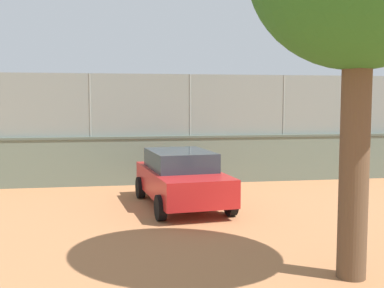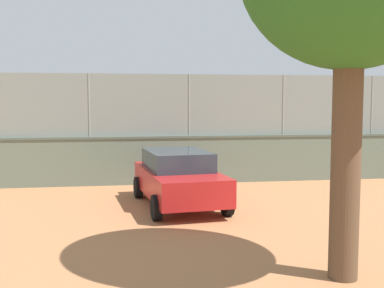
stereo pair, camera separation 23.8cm
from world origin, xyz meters
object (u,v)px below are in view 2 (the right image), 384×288
sports_ball (172,152)px  spare_ball_by_wall (233,173)px  player_crossing_court (197,147)px  courtside_bench (86,167)px  parked_car_red (178,177)px  player_near_wall_returning (157,151)px

sports_ball → spare_ball_by_wall: size_ratio=0.42×
player_crossing_court → courtside_bench: bearing=22.8°
sports_ball → parked_car_red: size_ratio=0.02×
sports_ball → spare_ball_by_wall: sports_ball is taller
player_crossing_court → sports_ball: bearing=67.2°
sports_ball → player_crossing_court: bearing=-112.8°
sports_ball → spare_ball_by_wall: (-2.52, -1.56, -1.01)m
courtside_bench → player_near_wall_returning: bearing=-159.3°
sports_ball → spare_ball_by_wall: bearing=-148.2°
courtside_bench → parked_car_red: size_ratio=0.38×
player_crossing_court → spare_ball_by_wall: (-1.15, 1.68, -0.84)m
sports_ball → courtside_bench: (2.99, -1.41, -0.65)m
spare_ball_by_wall → courtside_bench: bearing=1.6°
sports_ball → courtside_bench: bearing=-25.3°
player_crossing_court → sports_ball: (1.37, 3.25, 0.17)m
player_crossing_court → sports_ball: size_ratio=19.77×
player_near_wall_returning → sports_ball: 2.45m
spare_ball_by_wall → courtside_bench: 5.52m
player_near_wall_returning → spare_ball_by_wall: 3.09m
parked_car_red → sports_ball: bearing=-92.0°
player_crossing_court → parked_car_red: 6.84m
sports_ball → spare_ball_by_wall: 3.13m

